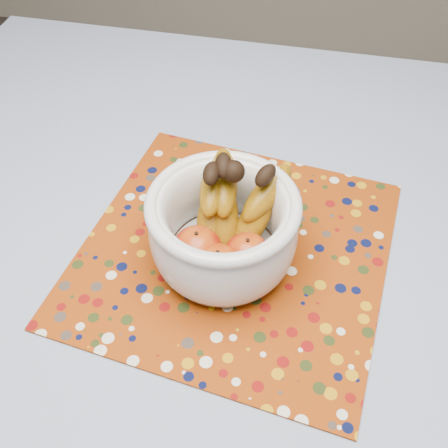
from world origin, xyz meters
name	(u,v)px	position (x,y,z in m)	size (l,w,h in m)	color
table	(210,302)	(0.00, 0.00, 0.67)	(1.20, 1.20, 0.75)	brown
tablecloth	(209,272)	(0.00, 0.00, 0.76)	(1.32, 1.32, 0.01)	#6277A4
placemat	(234,251)	(0.03, 0.04, 0.76)	(0.45, 0.45, 0.00)	#7D2D06
fruit_bowl	(227,222)	(0.02, 0.03, 0.84)	(0.23, 0.22, 0.17)	silver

